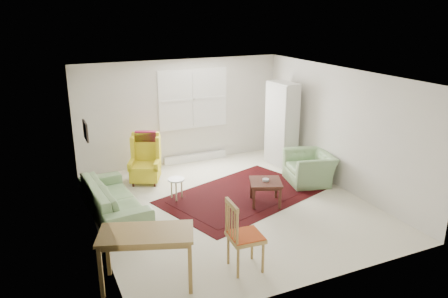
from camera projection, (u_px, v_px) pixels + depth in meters
name	position (u px, v px, depth m)	size (l,w,h in m)	color
room	(227.00, 140.00, 8.22)	(5.04, 5.54, 2.51)	beige
rug	(241.00, 195.00, 8.81)	(3.08, 1.98, 0.03)	black
sofa	(113.00, 192.00, 7.94)	(2.10, 0.82, 0.85)	#799E69
armchair	(309.00, 165.00, 9.40)	(1.02, 0.89, 0.80)	#799E69
wingback_chair	(145.00, 159.00, 9.34)	(0.62, 0.66, 1.08)	yellow
coffee_table	(265.00, 192.00, 8.40)	(0.59, 0.59, 0.48)	#3F1B13
stool	(176.00, 189.00, 8.61)	(0.33, 0.33, 0.44)	white
cabinet	(282.00, 124.00, 10.31)	(0.42, 0.80, 1.99)	silver
desk	(147.00, 258.00, 5.91)	(1.25, 0.63, 0.79)	#A07E40
desk_chair	(246.00, 235.00, 6.22)	(0.47, 0.47, 1.08)	#A07E40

